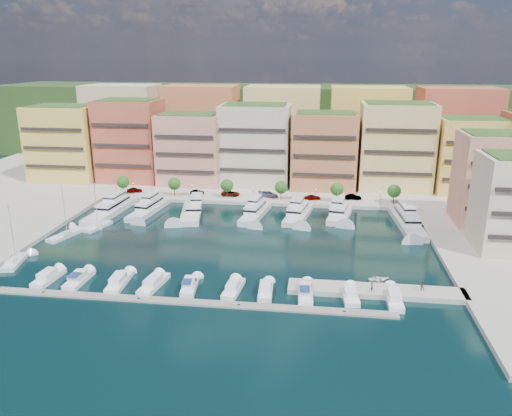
{
  "coord_description": "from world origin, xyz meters",
  "views": [
    {
      "loc": [
        19.06,
        -106.29,
        41.65
      ],
      "look_at": [
        3.95,
        8.3,
        6.0
      ],
      "focal_mm": 35.0,
      "sensor_mm": 36.0,
      "label": 1
    }
  ],
  "objects_px": {
    "tree_1": "(174,184)",
    "tender_1": "(356,282)",
    "cruiser_5": "(233,289)",
    "cruiser_8": "(350,296)",
    "yacht_0": "(112,208)",
    "yacht_1": "(149,208)",
    "lamppost_4": "(380,196)",
    "cruiser_0": "(48,278)",
    "tree_3": "(281,187)",
    "tree_0": "(123,182)",
    "car_4": "(313,197)",
    "cruiser_3": "(154,284)",
    "sailboat_2": "(98,227)",
    "cruiser_4": "(190,286)",
    "tender_3": "(398,285)",
    "yacht_6": "(407,221)",
    "yacht_5": "(340,213)",
    "car_2": "(230,193)",
    "cruiser_9": "(394,298)",
    "lamppost_2": "(253,191)",
    "yacht_4": "(298,213)",
    "cruiser_6": "(266,291)",
    "lamppost_1": "(192,189)",
    "person_1": "(422,285)",
    "person_0": "(372,287)",
    "cruiser_2": "(119,282)",
    "tree_5": "(394,191)",
    "tree_2": "(227,186)",
    "sailboat_1": "(67,235)",
    "tender_2": "(379,279)",
    "cruiser_7": "(305,293)",
    "yacht_2": "(192,210)",
    "yacht_3": "(256,211)",
    "tree_4": "(337,189)",
    "lamppost_3": "(316,194)",
    "car_1": "(197,192)",
    "lamppost_0": "(133,187)"
  },
  "relations": [
    {
      "from": "tree_1",
      "to": "tender_1",
      "type": "xyz_separation_m",
      "value": [
        50.63,
        -51.82,
        -4.38
      ]
    },
    {
      "from": "cruiser_5",
      "to": "cruiser_8",
      "type": "height_order",
      "value": "same"
    },
    {
      "from": "yacht_0",
      "to": "yacht_1",
      "type": "bearing_deg",
      "value": 10.18
    },
    {
      "from": "lamppost_4",
      "to": "cruiser_0",
      "type": "bearing_deg",
      "value": -140.66
    },
    {
      "from": "tree_3",
      "to": "cruiser_0",
      "type": "height_order",
      "value": "tree_3"
    },
    {
      "from": "cruiser_0",
      "to": "tree_0",
      "type": "bearing_deg",
      "value": 97.79
    },
    {
      "from": "car_4",
      "to": "cruiser_3",
      "type": "bearing_deg",
      "value": 134.08
    },
    {
      "from": "yacht_0",
      "to": "sailboat_2",
      "type": "distance_m",
      "value": 12.85
    },
    {
      "from": "tree_1",
      "to": "cruiser_5",
      "type": "bearing_deg",
      "value": -64.19
    },
    {
      "from": "cruiser_4",
      "to": "tender_3",
      "type": "xyz_separation_m",
      "value": [
        38.42,
        5.72,
        -0.14
      ]
    },
    {
      "from": "yacht_6",
      "to": "cruiser_4",
      "type": "height_order",
      "value": "yacht_6"
    },
    {
      "from": "yacht_5",
      "to": "car_2",
      "type": "height_order",
      "value": "yacht_5"
    },
    {
      "from": "yacht_5",
      "to": "cruiser_9",
      "type": "relative_size",
      "value": 1.71
    },
    {
      "from": "lamppost_2",
      "to": "yacht_4",
      "type": "distance_m",
      "value": 17.45
    },
    {
      "from": "tender_1",
      "to": "cruiser_6",
      "type": "bearing_deg",
      "value": 87.01
    },
    {
      "from": "cruiser_8",
      "to": "tender_3",
      "type": "xyz_separation_m",
      "value": [
        9.08,
        5.69,
        -0.12
      ]
    },
    {
      "from": "lamppost_1",
      "to": "person_1",
      "type": "bearing_deg",
      "value": -43.34
    },
    {
      "from": "sailboat_2",
      "to": "person_0",
      "type": "xyz_separation_m",
      "value": [
        64.83,
        -28.57,
        1.49
      ]
    },
    {
      "from": "cruiser_9",
      "to": "tree_1",
      "type": "bearing_deg",
      "value": 134.34
    },
    {
      "from": "tender_1",
      "to": "car_2",
      "type": "relative_size",
      "value": 0.24
    },
    {
      "from": "cruiser_0",
      "to": "cruiser_4",
      "type": "bearing_deg",
      "value": -0.03
    },
    {
      "from": "yacht_4",
      "to": "car_4",
      "type": "height_order",
      "value": "yacht_4"
    },
    {
      "from": "cruiser_2",
      "to": "sailboat_2",
      "type": "height_order",
      "value": "sailboat_2"
    },
    {
      "from": "cruiser_0",
      "to": "tender_1",
      "type": "bearing_deg",
      "value": 6.1
    },
    {
      "from": "tree_5",
      "to": "person_1",
      "type": "distance_m",
      "value": 55.23
    },
    {
      "from": "person_0",
      "to": "tree_2",
      "type": "bearing_deg",
      "value": 15.13
    },
    {
      "from": "lamppost_2",
      "to": "lamppost_4",
      "type": "relative_size",
      "value": 1.0
    },
    {
      "from": "yacht_1",
      "to": "lamppost_2",
      "type": "bearing_deg",
      "value": 22.18
    },
    {
      "from": "cruiser_2",
      "to": "person_1",
      "type": "bearing_deg",
      "value": 3.06
    },
    {
      "from": "tree_1",
      "to": "car_4",
      "type": "xyz_separation_m",
      "value": [
        41.14,
        1.22,
        -2.95
      ]
    },
    {
      "from": "sailboat_1",
      "to": "tender_2",
      "type": "height_order",
      "value": "sailboat_1"
    },
    {
      "from": "tree_3",
      "to": "tree_0",
      "type": "bearing_deg",
      "value": 180.0
    },
    {
      "from": "tree_1",
      "to": "cruiser_0",
      "type": "relative_size",
      "value": 0.68
    },
    {
      "from": "cruiser_7",
      "to": "sailboat_1",
      "type": "xyz_separation_m",
      "value": [
        -57.82,
        23.49,
        -0.26
      ]
    },
    {
      "from": "yacht_2",
      "to": "yacht_3",
      "type": "relative_size",
      "value": 1.09
    },
    {
      "from": "lamppost_1",
      "to": "car_2",
      "type": "distance_m",
      "value": 11.69
    },
    {
      "from": "tree_2",
      "to": "lamppost_2",
      "type": "height_order",
      "value": "tree_2"
    },
    {
      "from": "cruiser_2",
      "to": "tender_3",
      "type": "relative_size",
      "value": 5.61
    },
    {
      "from": "yacht_4",
      "to": "cruiser_2",
      "type": "height_order",
      "value": "yacht_4"
    },
    {
      "from": "yacht_0",
      "to": "car_2",
      "type": "bearing_deg",
      "value": 30.15
    },
    {
      "from": "tree_4",
      "to": "tree_5",
      "type": "bearing_deg",
      "value": 0.0
    },
    {
      "from": "lamppost_3",
      "to": "cruiser_8",
      "type": "relative_size",
      "value": 0.55
    },
    {
      "from": "sailboat_1",
      "to": "car_1",
      "type": "height_order",
      "value": "sailboat_1"
    },
    {
      "from": "tree_0",
      "to": "car_1",
      "type": "bearing_deg",
      "value": 5.98
    },
    {
      "from": "sailboat_1",
      "to": "yacht_3",
      "type": "bearing_deg",
      "value": 26.85
    },
    {
      "from": "tree_5",
      "to": "car_1",
      "type": "xyz_separation_m",
      "value": [
        -57.68,
        2.34,
        -3.04
      ]
    },
    {
      "from": "yacht_0",
      "to": "tender_2",
      "type": "distance_m",
      "value": 76.9
    },
    {
      "from": "yacht_2",
      "to": "lamppost_2",
      "type": "bearing_deg",
      "value": 36.93
    },
    {
      "from": "lamppost_0",
      "to": "tender_1",
      "type": "xyz_separation_m",
      "value": [
        62.63,
        -49.52,
        -3.47
      ]
    },
    {
      "from": "lamppost_2",
      "to": "tree_4",
      "type": "bearing_deg",
      "value": 5.47
    }
  ]
}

